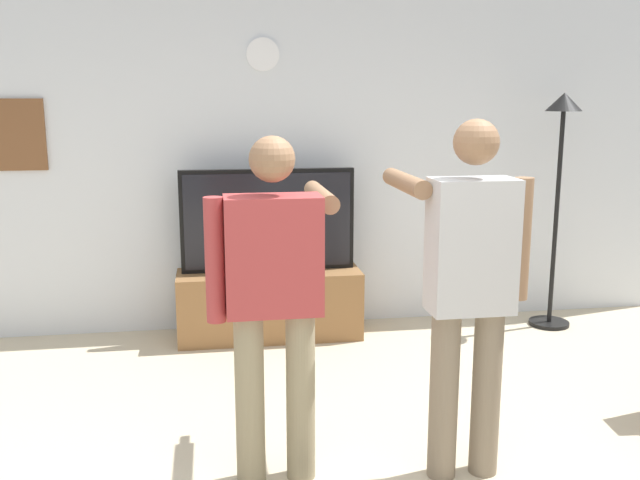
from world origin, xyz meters
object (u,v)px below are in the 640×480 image
object	(u,v)px
floor_lamp	(560,162)
wall_clock	(263,54)
person_standing_nearer_couch	(469,281)
television	(268,220)
framed_picture	(1,135)
person_standing_nearer_lamp	(274,290)
tv_stand	(270,304)

from	to	relation	value
floor_lamp	wall_clock	bearing A→B (deg)	171.06
person_standing_nearer_couch	television	bearing A→B (deg)	109.28
wall_clock	framed_picture	distance (m)	2.02
floor_lamp	person_standing_nearer_couch	bearing A→B (deg)	-126.13
person_standing_nearer_lamp	framed_picture	bearing A→B (deg)	127.24
framed_picture	person_standing_nearer_lamp	bearing A→B (deg)	-52.76
framed_picture	person_standing_nearer_lamp	size ratio (longest dim) A/B	0.38
person_standing_nearer_lamp	person_standing_nearer_couch	xyz separation A→B (m)	(0.92, -0.10, 0.03)
person_standing_nearer_lamp	floor_lamp	bearing A→B (deg)	39.15
tv_stand	framed_picture	bearing A→B (deg)	171.31
framed_picture	floor_lamp	distance (m)	4.24
framed_picture	person_standing_nearer_couch	distance (m)	3.68
tv_stand	floor_lamp	bearing A→B (deg)	-1.74
framed_picture	floor_lamp	xyz separation A→B (m)	(4.21, -0.36, -0.23)
floor_lamp	television	bearing A→B (deg)	177.10
framed_picture	person_standing_nearer_lamp	distance (m)	3.01
television	person_standing_nearer_lamp	distance (m)	2.10
wall_clock	person_standing_nearer_lamp	world-z (taller)	wall_clock
floor_lamp	framed_picture	bearing A→B (deg)	175.06
wall_clock	floor_lamp	xyz separation A→B (m)	(2.28, -0.36, -0.81)
television	wall_clock	distance (m)	1.26
wall_clock	tv_stand	bearing A→B (deg)	-90.00
wall_clock	framed_picture	size ratio (longest dim) A/B	0.40
tv_stand	framed_picture	size ratio (longest dim) A/B	2.23
tv_stand	person_standing_nearer_couch	world-z (taller)	person_standing_nearer_couch
television	floor_lamp	distance (m)	2.32
floor_lamp	tv_stand	bearing A→B (deg)	178.26
tv_stand	wall_clock	bearing A→B (deg)	90.00
floor_lamp	person_standing_nearer_couch	world-z (taller)	floor_lamp
television	person_standing_nearer_couch	xyz separation A→B (m)	(0.77, -2.19, 0.07)
person_standing_nearer_lamp	tv_stand	bearing A→B (deg)	85.85
person_standing_nearer_lamp	person_standing_nearer_couch	bearing A→B (deg)	-6.07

